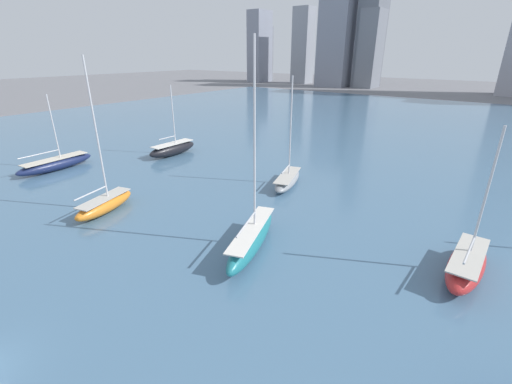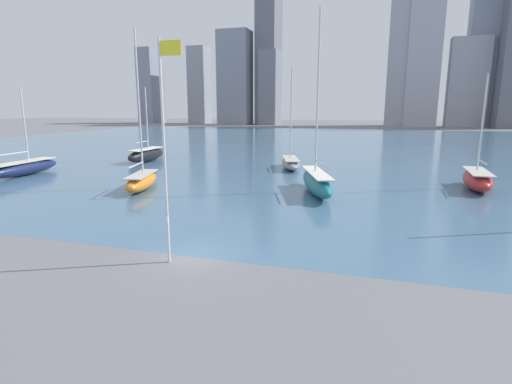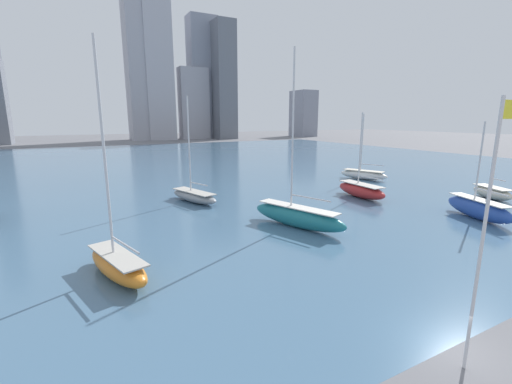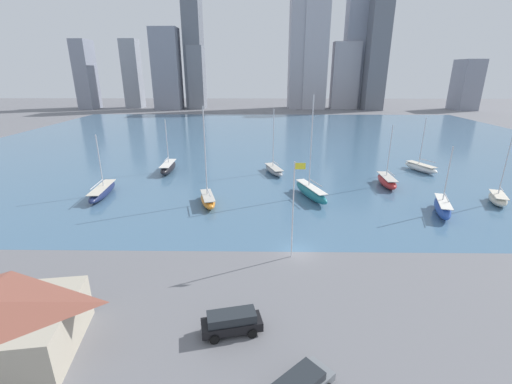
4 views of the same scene
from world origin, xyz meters
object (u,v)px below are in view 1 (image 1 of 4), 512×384
sailboat_orange (105,203)px  sailboat_gray (288,179)px  sailboat_navy (56,164)px  sailboat_red (467,264)px  sailboat_black (173,149)px  sailboat_teal (252,238)px

sailboat_orange → sailboat_gray: sailboat_orange is taller
sailboat_orange → sailboat_gray: size_ratio=1.17×
sailboat_navy → sailboat_red: 51.58m
sailboat_red → sailboat_gray: bearing=160.2°
sailboat_black → sailboat_gray: bearing=-2.6°
sailboat_orange → sailboat_teal: sailboat_teal is taller
sailboat_orange → sailboat_navy: sailboat_orange is taller
sailboat_gray → sailboat_black: (-22.68, 0.58, 0.23)m
sailboat_black → sailboat_navy: 17.03m
sailboat_gray → sailboat_black: sailboat_gray is taller
sailboat_teal → sailboat_red: sailboat_teal is taller
sailboat_teal → sailboat_red: size_ratio=1.50×
sailboat_navy → sailboat_red: (51.18, 6.43, 0.11)m
sailboat_teal → sailboat_orange: bearing=171.7°
sailboat_teal → sailboat_navy: size_ratio=1.54×
sailboat_gray → sailboat_navy: size_ratio=1.21×
sailboat_teal → sailboat_gray: sailboat_teal is taller
sailboat_teal → sailboat_gray: size_ratio=1.28×
sailboat_teal → sailboat_black: size_ratio=1.53×
sailboat_orange → sailboat_black: size_ratio=1.40×
sailboat_red → sailboat_black: bearing=170.3°
sailboat_orange → sailboat_black: 22.09m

